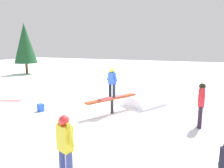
{
  "coord_description": "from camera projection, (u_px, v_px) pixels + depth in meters",
  "views": [
    {
      "loc": [
        8.58,
        3.31,
        3.03
      ],
      "look_at": [
        0.0,
        0.0,
        1.31
      ],
      "focal_mm": 35.0,
      "sensor_mm": 36.0,
      "label": 1
    }
  ],
  "objects": [
    {
      "name": "bystander_yellow",
      "position": [
        65.0,
        145.0,
        4.7
      ],
      "size": [
        0.33,
        0.63,
        1.54
      ],
      "rotation": [
        0.0,
        0.0,
        1.18
      ],
      "color": "#39437B",
      "rests_on": "ground"
    },
    {
      "name": "snow_kicker_ramp",
      "position": [
        145.0,
        100.0,
        10.86
      ],
      "size": [
        2.31,
        2.2,
        0.51
      ],
      "primitive_type": "cube",
      "rotation": [
        0.0,
        0.0,
        -0.52
      ],
      "color": "white",
      "rests_on": "ground"
    },
    {
      "name": "bystander_red",
      "position": [
        201.0,
        103.0,
        7.85
      ],
      "size": [
        0.67,
        0.24,
        1.64
      ],
      "rotation": [
        0.0,
        0.0,
        6.26
      ],
      "color": "#281C2D",
      "rests_on": "ground"
    },
    {
      "name": "loose_snowboard_white",
      "position": [
        52.0,
        101.0,
        11.6
      ],
      "size": [
        1.48,
        0.52,
        0.02
      ],
      "primitive_type": "cube",
      "rotation": [
        0.0,
        0.0,
        6.11
      ],
      "color": "white",
      "rests_on": "ground"
    },
    {
      "name": "loose_snowboard_coral",
      "position": [
        9.0,
        101.0,
        11.63
      ],
      "size": [
        0.71,
        1.35,
        0.02
      ],
      "primitive_type": "cube",
      "rotation": [
        0.0,
        0.0,
        1.91
      ],
      "color": "#F16065",
      "rests_on": "ground"
    },
    {
      "name": "main_rider_on_rail",
      "position": [
        112.0,
        83.0,
        9.35
      ],
      "size": [
        1.35,
        0.86,
        1.29
      ],
      "rotation": [
        0.0,
        0.0,
        -0.46
      ],
      "color": "#EB5C5F",
      "rests_on": "rail_feature"
    },
    {
      "name": "backpack_on_snow",
      "position": [
        41.0,
        108.0,
        9.84
      ],
      "size": [
        0.33,
        0.37,
        0.34
      ],
      "primitive_type": "cube",
      "rotation": [
        0.0,
        0.0,
        4.27
      ],
      "color": "blue",
      "rests_on": "ground"
    },
    {
      "name": "ground_plane",
      "position": [
        112.0,
        113.0,
        9.59
      ],
      "size": [
        60.0,
        60.0,
        0.0
      ],
      "primitive_type": "plane",
      "color": "white"
    },
    {
      "name": "pine_tree_near",
      "position": [
        25.0,
        43.0,
        21.34
      ],
      "size": [
        2.19,
        2.19,
        4.97
      ],
      "color": "#4C331E",
      "rests_on": "ground"
    },
    {
      "name": "rail_feature",
      "position": [
        112.0,
        100.0,
        9.48
      ],
      "size": [
        2.44,
        1.57,
        0.71
      ],
      "rotation": [
        0.0,
        0.0,
        -0.52
      ],
      "color": "black",
      "rests_on": "ground"
    }
  ]
}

